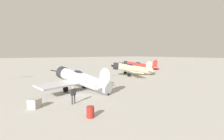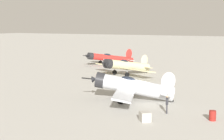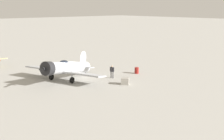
{
  "view_description": "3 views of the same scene",
  "coord_description": "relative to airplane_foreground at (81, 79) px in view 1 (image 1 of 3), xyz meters",
  "views": [
    {
      "loc": [
        10.6,
        20.87,
        4.95
      ],
      "look_at": [
        -10.76,
        -8.42,
        1.6
      ],
      "focal_mm": 28.83,
      "sensor_mm": 36.0,
      "label": 1
    },
    {
      "loc": [
        33.94,
        14.44,
        8.43
      ],
      "look_at": [
        -10.76,
        -8.42,
        1.6
      ],
      "focal_mm": 55.1,
      "sensor_mm": 36.0,
      "label": 2
    },
    {
      "loc": [
        29.53,
        -18.52,
        9.37
      ],
      "look_at": [
        3.48,
        4.67,
        1.1
      ],
      "focal_mm": 42.64,
      "sensor_mm": 36.0,
      "label": 3
    }
  ],
  "objects": [
    {
      "name": "ground_crew_mechanic",
      "position": [
        3.32,
        5.14,
        -0.54
      ],
      "size": [
        0.65,
        0.36,
        1.73
      ],
      "rotation": [
        0.0,
        0.0,
        5.0
      ],
      "color": "#2D2D33",
      "rests_on": "ground_plane"
    },
    {
      "name": "fuel_drum",
      "position": [
        3.84,
        9.45,
        -1.15
      ],
      "size": [
        0.64,
        0.64,
        0.89
      ],
      "color": "maroon",
      "rests_on": "ground_plane"
    },
    {
      "name": "airplane_far_line",
      "position": [
        -28.02,
        -17.31,
        -0.22
      ],
      "size": [
        11.02,
        10.43,
        3.23
      ],
      "rotation": [
        0.0,
        0.0,
        5.7
      ],
      "color": "red",
      "rests_on": "ground_plane"
    },
    {
      "name": "airplane_mid_apron",
      "position": [
        -16.64,
        -8.38,
        -0.0
      ],
      "size": [
        9.89,
        12.64,
        3.24
      ],
      "rotation": [
        0.0,
        0.0,
        5.84
      ],
      "color": "beige",
      "rests_on": "ground_plane"
    },
    {
      "name": "airplane_foreground",
      "position": [
        0.0,
        0.0,
        0.0
      ],
      "size": [
        11.73,
        9.64,
        3.37
      ],
      "rotation": [
        0.0,
        0.0,
        5.05
      ],
      "color": "#B7BABF",
      "rests_on": "ground_plane"
    },
    {
      "name": "equipment_crate",
      "position": [
        6.72,
        4.28,
        -1.17
      ],
      "size": [
        1.28,
        1.27,
        0.84
      ],
      "rotation": [
        0.0,
        0.0,
        0.7
      ],
      "color": "#9E998E",
      "rests_on": "ground_plane"
    },
    {
      "name": "ground_plane",
      "position": [
        -0.16,
        0.46,
        -1.59
      ],
      "size": [
        400.0,
        400.0,
        0.0
      ],
      "primitive_type": "plane",
      "color": "#A8A59E"
    }
  ]
}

